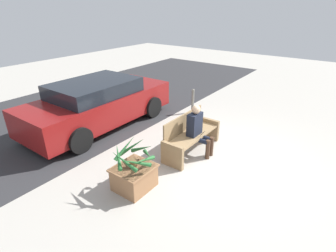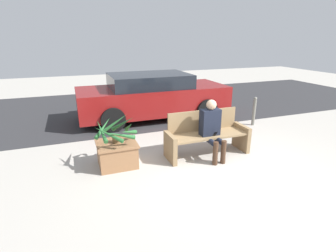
{
  "view_description": "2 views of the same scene",
  "coord_description": "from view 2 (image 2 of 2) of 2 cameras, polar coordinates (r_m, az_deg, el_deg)",
  "views": [
    {
      "loc": [
        -4.97,
        -2.02,
        3.37
      ],
      "look_at": [
        -0.81,
        1.02,
        0.97
      ],
      "focal_mm": 28.0,
      "sensor_mm": 36.0,
      "label": 1
    },
    {
      "loc": [
        -2.61,
        -3.74,
        2.44
      ],
      "look_at": [
        -0.86,
        0.96,
        0.74
      ],
      "focal_mm": 28.0,
      "sensor_mm": 36.0,
      "label": 2
    }
  ],
  "objects": [
    {
      "name": "planter_box",
      "position": [
        5.31,
        -11.03,
        -5.82
      ],
      "size": [
        0.77,
        0.7,
        0.49
      ],
      "color": "#936642",
      "rests_on": "ground_plane"
    },
    {
      "name": "ground_plane",
      "position": [
        5.17,
        12.97,
        -9.91
      ],
      "size": [
        30.0,
        30.0,
        0.0
      ],
      "primitive_type": "plane",
      "color": "#ADA89E"
    },
    {
      "name": "road_surface",
      "position": [
        10.04,
        -4.69,
        4.64
      ],
      "size": [
        20.0,
        6.0,
        0.01
      ],
      "primitive_type": "cube",
      "color": "#2D2D30",
      "rests_on": "ground_plane"
    },
    {
      "name": "person_seated",
      "position": [
        5.49,
        9.54,
        -0.14
      ],
      "size": [
        0.41,
        0.6,
        1.24
      ],
      "color": "black",
      "rests_on": "ground_plane"
    },
    {
      "name": "parked_car",
      "position": [
        8.25,
        -3.37,
        6.58
      ],
      "size": [
        4.58,
        1.98,
        1.39
      ],
      "color": "maroon",
      "rests_on": "ground_plane"
    },
    {
      "name": "bollard_post",
      "position": [
        7.95,
        18.23,
        3.2
      ],
      "size": [
        0.1,
        0.1,
        0.84
      ],
      "color": "slate",
      "rests_on": "ground_plane"
    },
    {
      "name": "potted_plant",
      "position": [
        5.12,
        -11.23,
        -0.86
      ],
      "size": [
        0.86,
        0.85,
        0.53
      ],
      "color": "brown",
      "rests_on": "planter_box"
    },
    {
      "name": "bench",
      "position": [
        5.73,
        8.36,
        -1.91
      ],
      "size": [
        1.82,
        0.58,
        0.94
      ],
      "color": "#8C704C",
      "rests_on": "ground_plane"
    }
  ]
}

